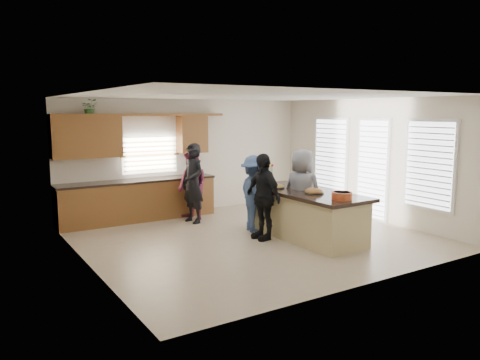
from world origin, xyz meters
TOP-DOWN VIEW (x-y plane):
  - floor at (0.00, 0.00)m, footprint 6.50×6.50m
  - room_shell at (0.00, 0.00)m, footprint 6.52×6.02m
  - back_cabinetry at (-1.47, 2.73)m, footprint 4.08×0.66m
  - right_wall_glazing at (3.22, -0.13)m, footprint 0.06×4.00m
  - island at (0.86, -0.56)m, footprint 1.20×2.72m
  - platter_front at (0.81, -0.84)m, footprint 0.39×0.39m
  - platter_mid at (1.07, -0.26)m, footprint 0.43×0.43m
  - platter_back at (0.59, 0.05)m, footprint 0.31×0.31m
  - salad_bowl at (0.81, -1.59)m, footprint 0.36×0.36m
  - clear_cup at (1.17, -1.37)m, footprint 0.07×0.07m
  - plate_stack at (0.67, 0.46)m, footprint 0.23×0.23m
  - flower_vase at (0.90, 0.69)m, footprint 0.14×0.14m
  - potted_plant at (-2.40, 2.82)m, footprint 0.39×0.35m
  - woman_left_back at (-0.44, 1.83)m, footprint 0.54×0.72m
  - woman_left_mid at (-0.36, 2.04)m, footprint 0.70×0.85m
  - woman_left_front at (0.10, -0.15)m, footprint 0.45×1.01m
  - woman_right_back at (0.30, 0.44)m, footprint 0.80×1.14m
  - woman_right_front at (0.94, -0.34)m, footprint 0.85×1.01m

SIDE VIEW (x-z plane):
  - floor at x=0.00m, z-range 0.00..0.00m
  - island at x=0.86m, z-range -0.02..0.93m
  - woman_left_mid at x=-0.36m, z-range 0.00..1.60m
  - woman_right_back at x=0.30m, z-range 0.00..1.61m
  - woman_left_front at x=0.10m, z-range 0.00..1.70m
  - woman_right_front at x=0.94m, z-range 0.00..1.76m
  - woman_left_back at x=-0.44m, z-range 0.00..1.80m
  - back_cabinetry at x=-1.47m, z-range -0.32..2.14m
  - platter_back at x=0.59m, z-range 0.91..1.04m
  - platter_front at x=0.81m, z-range 0.90..1.06m
  - platter_mid at x=1.07m, z-range 0.89..1.06m
  - plate_stack at x=0.67m, z-range 0.95..1.01m
  - clear_cup at x=1.17m, z-range 0.95..1.05m
  - salad_bowl at x=0.81m, z-range 0.96..1.10m
  - flower_vase at x=0.90m, z-range 0.95..1.38m
  - right_wall_glazing at x=3.22m, z-range 0.22..2.47m
  - room_shell at x=0.00m, z-range 0.50..3.31m
  - potted_plant at x=-2.40m, z-range 2.40..2.77m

